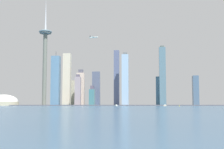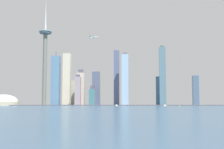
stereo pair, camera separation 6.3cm
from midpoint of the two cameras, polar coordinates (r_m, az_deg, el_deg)
ground_plane at (r=468.59m, az=-4.51°, el=-5.87°), size 6000.00×6000.00×0.00m
waterfront_pier at (r=893.98m, az=0.47°, el=-5.57°), size 697.11×56.67×2.64m
observation_tower at (r=962.22m, az=-12.00°, el=4.10°), size 38.45×38.45×322.03m
stadium_dome at (r=983.12m, az=-18.96°, el=-4.75°), size 86.41×86.41×42.38m
skyscraper_0 at (r=972.04m, az=-8.13°, el=-0.90°), size 22.52×20.19×158.86m
skyscraper_1 at (r=1002.27m, az=-2.83°, el=-2.56°), size 24.29×24.54×133.54m
skyscraper_2 at (r=965.27m, az=9.10°, el=-0.29°), size 19.13×27.23×181.04m
skyscraper_3 at (r=943.30m, az=-5.69°, el=-2.55°), size 22.61×16.74×107.19m
skyscraper_4 at (r=982.45m, az=-10.14°, el=-1.11°), size 25.54×20.20×166.70m
skyscraper_5 at (r=930.06m, az=14.86°, el=-2.84°), size 15.83×25.16×85.12m
skyscraper_6 at (r=913.81m, az=-3.62°, el=-4.04°), size 15.04×22.18×57.52m
skyscraper_7 at (r=892.29m, az=2.40°, el=-0.93°), size 18.85×20.19×150.25m
skyscraper_8 at (r=1005.40m, az=-7.12°, el=-3.35°), size 18.65×25.74×78.37m
skyscraper_9 at (r=904.21m, az=-6.19°, el=-2.94°), size 15.85×13.56×88.96m
skyscraper_10 at (r=1003.46m, az=8.63°, el=-2.97°), size 24.60×16.38×90.84m
skyscraper_11 at (r=942.76m, az=0.85°, el=-0.62°), size 15.67×18.25×165.04m
boat_1 at (r=677.87m, az=0.76°, el=-5.62°), size 6.85×11.15×3.74m
boat_2 at (r=698.79m, az=9.54°, el=-5.53°), size 6.87×2.66×3.99m
channel_buoy_0 at (r=647.81m, az=12.06°, el=-5.51°), size 1.62×1.62×2.87m
airplane at (r=969.47m, az=-3.33°, el=6.72°), size 28.24×26.36×8.22m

